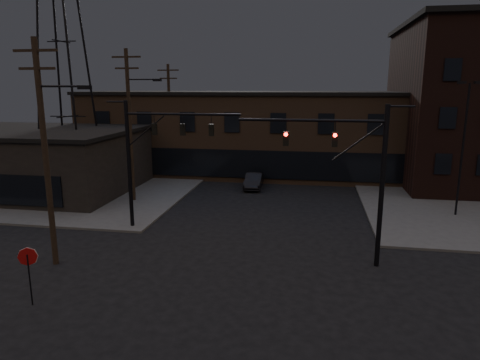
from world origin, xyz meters
name	(u,v)px	position (x,y,z in m)	size (l,w,h in m)	color
ground	(232,298)	(0.00, 0.00, 0.00)	(140.00, 140.00, 0.00)	black
sidewalk_nw	(59,175)	(-22.00, 22.00, 0.07)	(30.00, 30.00, 0.15)	#474744
building_row	(283,134)	(0.00, 28.00, 4.00)	(40.00, 12.00, 8.00)	brown
building_left	(37,162)	(-20.00, 16.00, 2.50)	(16.00, 12.00, 5.00)	black
traffic_signal_near	(359,168)	(5.36, 4.50, 4.93)	(7.12, 0.24, 8.00)	black
traffic_signal_far	(148,150)	(-6.72, 8.00, 5.01)	(7.12, 0.24, 8.00)	black
stop_sign	(28,263)	(-8.00, -1.99, 1.84)	(0.72, 0.33, 2.48)	black
utility_pole_near	(46,149)	(-9.43, 2.00, 5.87)	(3.70, 0.28, 11.00)	black
utility_pole_mid	(131,123)	(-10.44, 14.00, 6.13)	(3.70, 0.28, 11.50)	black
utility_pole_far	(170,116)	(-11.50, 26.00, 5.78)	(2.20, 0.28, 11.00)	black
transmission_tower	(61,41)	(-18.00, 18.00, 12.50)	(7.00, 7.00, 25.00)	black
lot_light_a	(464,137)	(13.00, 14.00, 5.51)	(1.50, 0.28, 9.14)	black
parked_car_lot_a	(473,181)	(16.81, 22.25, 0.89)	(1.74, 4.32, 1.47)	black
parked_car_lot_b	(445,175)	(15.23, 24.67, 0.89)	(2.07, 5.09, 1.48)	#AEADB0
car_crossing	(254,181)	(-1.90, 20.09, 0.67)	(1.42, 4.08, 1.34)	black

